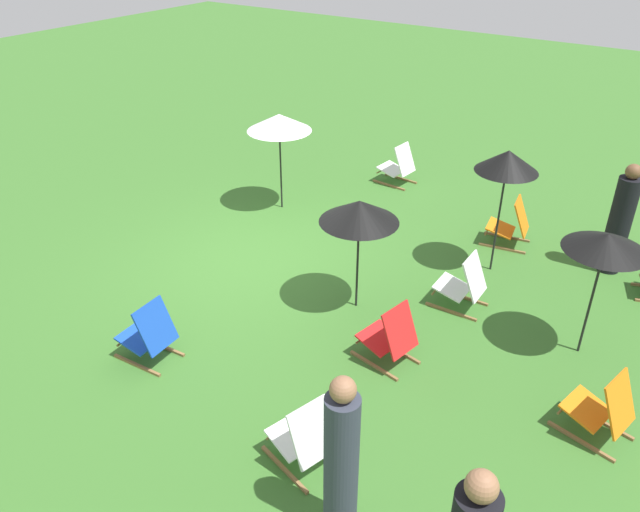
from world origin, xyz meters
TOP-DOWN VIEW (x-y plane):
  - ground_plane at (0.00, 0.00)m, footprint 40.00×40.00m
  - deckchair_1 at (2.87, 2.99)m, footprint 0.66×0.86m
  - deckchair_3 at (0.96, 2.90)m, footprint 0.61×0.83m
  - deckchair_4 at (2.60, 0.42)m, footprint 0.53×0.79m
  - deckchair_5 at (-4.01, 0.34)m, footprint 0.54×0.80m
  - deckchair_6 at (-0.67, 3.16)m, footprint 0.50×0.77m
  - deckchair_7 at (-2.81, 3.08)m, footprint 0.60×0.83m
  - deckchair_8 at (0.78, 5.35)m, footprint 0.63×0.85m
  - umbrella_0 at (-1.89, 3.14)m, footprint 0.91×0.91m
  - umbrella_1 at (-1.81, -0.91)m, footprint 1.14×1.14m
  - umbrella_2 at (0.15, 1.93)m, footprint 1.07×1.07m
  - umbrella_3 at (-0.60, 4.81)m, footprint 0.98×0.98m
  - person_1 at (-2.92, 4.64)m, footprint 0.38×0.38m
  - person_2 at (3.28, 3.68)m, footprint 0.44×0.44m

SIDE VIEW (x-z plane):
  - ground_plane at x=0.00m, z-range 0.00..0.00m
  - deckchair_1 at x=2.87m, z-range -0.05..0.79m
  - deckchair_3 at x=0.96m, z-range -0.05..0.79m
  - deckchair_4 at x=2.60m, z-range -0.05..0.79m
  - deckchair_5 at x=-4.01m, z-range -0.05..0.79m
  - deckchair_6 at x=-0.67m, z-range -0.05..0.79m
  - deckchair_7 at x=-2.81m, z-range -0.05..0.79m
  - deckchair_8 at x=0.78m, z-range -0.05..0.79m
  - person_1 at x=-2.92m, z-range -0.05..1.70m
  - person_2 at x=3.28m, z-range -0.04..1.73m
  - umbrella_2 at x=0.15m, z-range 0.66..2.31m
  - umbrella_3 at x=-0.60m, z-range 0.74..2.44m
  - umbrella_1 at x=-1.81m, z-range 0.74..2.52m
  - umbrella_0 at x=-1.89m, z-range 0.81..2.77m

